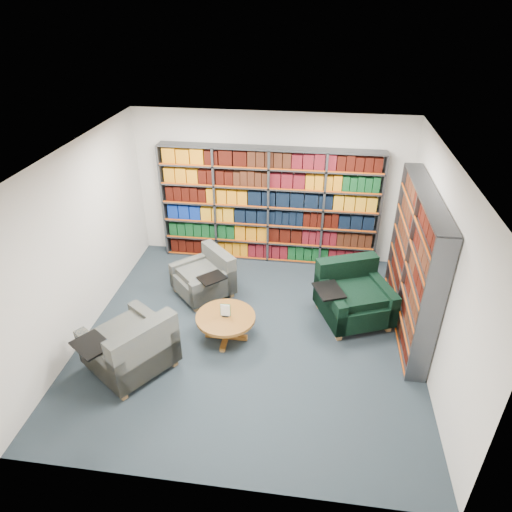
# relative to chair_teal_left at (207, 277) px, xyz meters

# --- Properties ---
(room_shell) EXTENTS (5.02, 5.02, 2.82)m
(room_shell) POSITION_rel_chair_teal_left_xyz_m (0.90, -1.02, 1.09)
(room_shell) COLOR #1B2430
(room_shell) RESTS_ON ground
(bookshelf_back) EXTENTS (4.00, 0.28, 2.20)m
(bookshelf_back) POSITION_rel_chair_teal_left_xyz_m (0.90, 1.33, 0.79)
(bookshelf_back) COLOR #47494F
(bookshelf_back) RESTS_ON ground
(bookshelf_right) EXTENTS (0.28, 2.50, 2.20)m
(bookshelf_right) POSITION_rel_chair_teal_left_xyz_m (3.24, -0.42, 0.79)
(bookshelf_right) COLOR #47494F
(bookshelf_right) RESTS_ON ground
(chair_teal_left) EXTENTS (1.19, 1.19, 0.77)m
(chair_teal_left) POSITION_rel_chair_teal_left_xyz_m (0.00, 0.00, 0.00)
(chair_teal_left) COLOR #071732
(chair_teal_left) RESTS_ON ground
(chair_green_right) EXTENTS (1.34, 1.30, 0.91)m
(chair_green_right) POSITION_rel_chair_teal_left_xyz_m (2.42, -0.31, 0.06)
(chair_green_right) COLOR black
(chair_green_right) RESTS_ON ground
(chair_teal_front) EXTENTS (1.39, 1.39, 0.91)m
(chair_teal_front) POSITION_rel_chair_teal_left_xyz_m (-0.56, -1.97, 0.06)
(chair_teal_front) COLOR #071732
(chair_teal_front) RESTS_ON ground
(coffee_table) EXTENTS (0.89, 0.89, 0.62)m
(coffee_table) POSITION_rel_chair_teal_left_xyz_m (0.55, -1.15, 0.02)
(coffee_table) COLOR brown
(coffee_table) RESTS_ON ground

